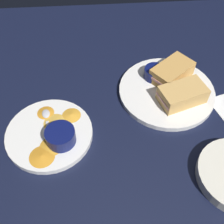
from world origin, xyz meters
The scene contains 10 objects.
ground_plane centered at (0.00, 0.00, -1.50)cm, with size 110.00×110.00×3.00cm, color black.
plate_sandwich_main centered at (-8.70, -2.91, 0.80)cm, with size 28.94×28.94×1.60cm, color white.
sandwich_half_near centered at (-11.95, 1.52, 4.00)cm, with size 14.78×11.29×4.80cm.
sandwich_half_far centered at (-10.91, -7.94, 4.00)cm, with size 14.91×14.02×4.80cm.
ramekin_dark_sauce centered at (-5.72, -8.70, 3.37)cm, with size 6.53×6.53×3.27cm.
spoon_by_dark_ramekin centered at (-7.34, -3.63, 1.96)cm, with size 4.43×9.84×0.80cm.
plate_chips_companion centered at (26.01, 10.19, 0.80)cm, with size 23.41×23.41×1.60cm, color white.
ramekin_light_gravy centered at (22.50, 13.11, 3.77)cm, with size 7.76×7.76×4.04cm.
spoon_by_gravy_ramekin centered at (26.93, 5.32, 1.96)cm, with size 3.29×9.96×0.80cm.
plantain_chip_scatter centered at (24.92, 10.77, 1.90)cm, with size 14.83×21.25×0.60cm.
Camera 1 is at (12.34, 54.41, 64.00)cm, focal length 45.23 mm.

